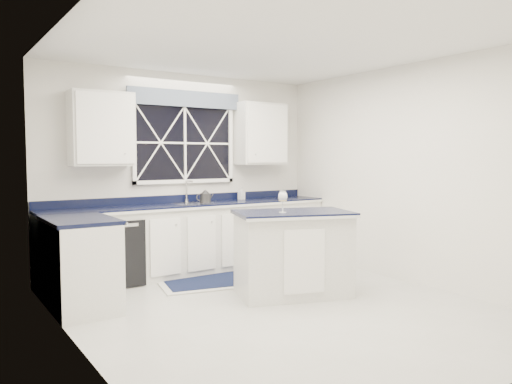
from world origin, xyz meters
TOP-DOWN VIEW (x-y plane):
  - ground at (0.00, 0.00)m, footprint 4.50×4.50m
  - back_wall at (0.00, 2.25)m, footprint 4.00×0.10m
  - base_cabinets at (-0.33, 1.78)m, footprint 3.99×1.60m
  - countertop at (0.00, 1.95)m, footprint 3.98×0.64m
  - dishwasher at (-1.10, 1.95)m, footprint 0.60×0.58m
  - window at (0.00, 2.20)m, footprint 1.65×0.09m
  - upper_cabinets at (0.00, 2.08)m, footprint 3.10×0.34m
  - faucet at (0.00, 2.14)m, footprint 0.05×0.20m
  - island at (0.43, 0.35)m, footprint 1.45×1.14m
  - rug at (0.03, 1.35)m, footprint 1.62×1.18m
  - kettle at (0.20, 2.00)m, footprint 0.24×0.18m
  - wine_glass at (0.26, 0.31)m, footprint 0.10×0.10m
  - soap_bottle at (0.86, 2.11)m, footprint 0.10×0.10m

SIDE VIEW (x-z plane):
  - ground at x=0.00m, z-range 0.00..0.00m
  - rug at x=0.03m, z-range 0.00..0.02m
  - dishwasher at x=-1.10m, z-range 0.00..0.82m
  - base_cabinets at x=-0.33m, z-range 0.00..0.90m
  - island at x=0.43m, z-range 0.00..0.95m
  - countertop at x=0.00m, z-range 0.90..0.94m
  - kettle at x=0.20m, z-range 0.93..1.11m
  - soap_bottle at x=0.86m, z-range 0.94..1.12m
  - faucet at x=0.00m, z-range 0.95..1.25m
  - wine_glass at x=0.26m, z-range 1.00..1.24m
  - back_wall at x=0.00m, z-range 0.00..2.70m
  - window at x=0.00m, z-range 1.20..2.46m
  - upper_cabinets at x=0.00m, z-range 1.45..2.35m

